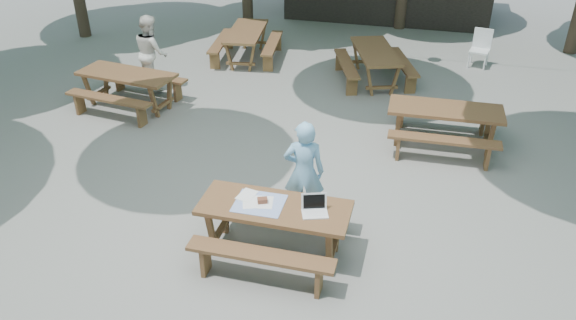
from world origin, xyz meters
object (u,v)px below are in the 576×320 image
at_px(second_person, 151,52).
at_px(woman, 304,172).
at_px(plastic_chair, 479,56).
at_px(picnic_table_nw, 129,89).
at_px(main_picnic_table, 275,228).

bearing_deg(second_person, woman, -174.53).
height_order(woman, plastic_chair, woman).
bearing_deg(picnic_table_nw, main_picnic_table, -34.05).
distance_m(picnic_table_nw, second_person, 1.15).
distance_m(woman, plastic_chair, 7.69).
xyz_separation_m(picnic_table_nw, plastic_chair, (7.09, 4.28, -0.13)).
bearing_deg(plastic_chair, second_person, -143.73).
xyz_separation_m(second_person, plastic_chair, (7.05, 3.21, -0.56)).
bearing_deg(second_person, plastic_chair, -107.75).
height_order(main_picnic_table, woman, woman).
distance_m(main_picnic_table, picnic_table_nw, 5.63).
bearing_deg(plastic_chair, picnic_table_nw, -137.09).
bearing_deg(second_person, main_picnic_table, 178.67).
bearing_deg(main_picnic_table, woman, 76.49).
bearing_deg(main_picnic_table, picnic_table_nw, 138.35).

